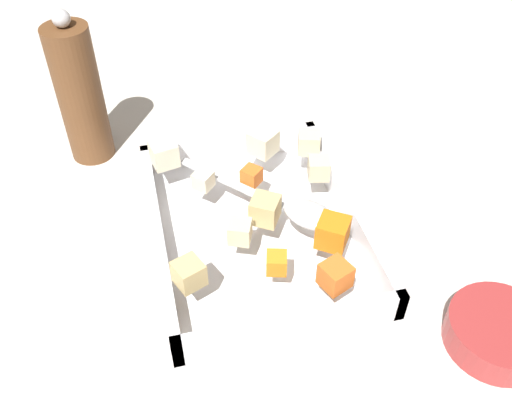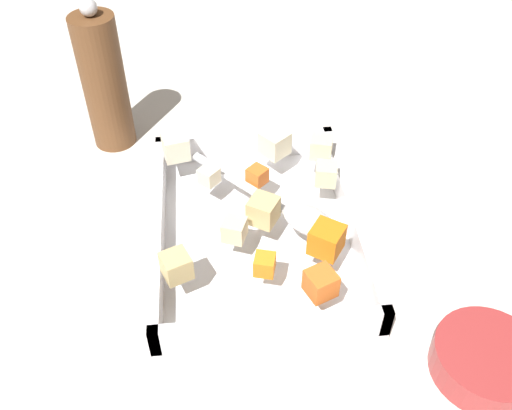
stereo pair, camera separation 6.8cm
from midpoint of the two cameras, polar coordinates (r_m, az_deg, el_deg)
ground_plane at (r=0.73m, az=-2.27°, el=-3.30°), size 4.00×4.00×0.00m
baking_dish at (r=0.71m, az=-2.73°, el=-2.97°), size 0.33×0.26×0.05m
carrot_chunk_back_center at (r=0.64m, az=4.82°, el=-2.93°), size 0.05×0.05×0.03m
carrot_chunk_mid_left at (r=0.72m, az=-2.82°, el=2.93°), size 0.03×0.03×0.02m
carrot_chunk_heap_top at (r=0.61m, az=-1.07°, el=-6.07°), size 0.03×0.03×0.02m
carrot_chunk_corner_ne at (r=0.60m, az=4.87°, el=-7.34°), size 0.04×0.04×0.03m
potato_chunk_corner_nw at (r=0.77m, az=2.90°, el=6.28°), size 0.04×0.04×0.03m
potato_chunk_corner_se at (r=0.65m, az=-4.68°, el=-2.86°), size 0.03×0.03×0.03m
potato_chunk_front_center at (r=0.61m, az=-10.07°, el=-7.05°), size 0.04×0.04×0.03m
potato_chunk_heap_side at (r=0.73m, az=3.76°, el=3.66°), size 0.03×0.03×0.03m
potato_chunk_mid_right at (r=0.77m, az=-1.83°, el=6.31°), size 0.05×0.05×0.03m
potato_chunk_rim_edge at (r=0.66m, az=-1.91°, el=-0.59°), size 0.04×0.04×0.03m
potato_chunk_far_right at (r=0.72m, az=-8.10°, el=2.40°), size 0.03×0.03×0.02m
parsnip_chunk_near_left at (r=0.76m, az=-11.90°, el=5.04°), size 0.04×0.04×0.03m
serving_spoon at (r=0.67m, az=1.66°, el=-0.70°), size 0.19×0.17×0.02m
pepper_mill at (r=0.85m, az=-19.75°, el=10.47°), size 0.06×0.06×0.23m
small_prep_bowl at (r=0.66m, az=20.72°, el=-12.21°), size 0.11×0.11×0.04m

